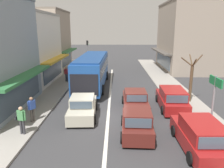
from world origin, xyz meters
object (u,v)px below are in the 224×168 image
traffic_light_downstreet (87,50)px  pedestrian_far_walker (32,108)px  city_bus (93,69)px  sedan_behind_bus_near (135,101)px  pedestrian_browsing_midblock (21,119)px  street_tree_right (191,80)px  parked_wagon_kerb_second (172,99)px  pedestrian_with_handbag_near (66,73)px  directional_road_sign (214,93)px  sedan_adjacent_lane_trail (83,107)px  hatchback_queue_far_back (137,123)px  parked_wagon_kerb_front (200,136)px

traffic_light_downstreet → pedestrian_far_walker: (-1.04, -20.23, -1.79)m
city_bus → sedan_behind_bus_near: (3.85, -6.59, -1.22)m
pedestrian_browsing_midblock → street_tree_right: bearing=27.9°
parked_wagon_kerb_second → pedestrian_with_handbag_near: pedestrian_with_handbag_near is taller
parked_wagon_kerb_second → pedestrian_far_walker: pedestrian_far_walker is taller
city_bus → sedan_behind_bus_near: 7.73m
parked_wagon_kerb_second → directional_road_sign: (0.83, -4.91, 1.93)m
directional_road_sign → sedan_adjacent_lane_trail: bearing=156.4°
city_bus → directional_road_sign: size_ratio=3.03×
sedan_adjacent_lane_trail → pedestrian_with_handbag_near: size_ratio=2.62×
parked_wagon_kerb_second → city_bus: bearing=136.2°
hatchback_queue_far_back → parked_wagon_kerb_second: bearing=54.4°
hatchback_queue_far_back → pedestrian_with_handbag_near: pedestrian_with_handbag_near is taller
city_bus → sedan_adjacent_lane_trail: (0.12, -8.06, -1.22)m
city_bus → sedan_behind_bus_near: city_bus is taller
parked_wagon_kerb_front → directional_road_sign: directional_road_sign is taller
directional_road_sign → pedestrian_far_walker: directional_road_sign is taller
sedan_adjacent_lane_trail → traffic_light_downstreet: (-1.99, 19.03, 2.19)m
traffic_light_downstreet → street_tree_right: traffic_light_downstreet is taller
directional_road_sign → pedestrian_browsing_midblock: size_ratio=2.21×
sedan_behind_bus_near → hatchback_queue_far_back: hatchback_queue_far_back is taller
city_bus → street_tree_right: 9.81m
city_bus → parked_wagon_kerb_front: 13.96m
pedestrian_far_walker → street_tree_right: bearing=20.6°
directional_road_sign → pedestrian_with_handbag_near: directional_road_sign is taller
hatchback_queue_far_back → directional_road_sign: (3.89, -0.63, 1.97)m
parked_wagon_kerb_second → pedestrian_far_walker: bearing=-163.2°
sedan_behind_bus_near → hatchback_queue_far_back: (-0.26, -4.05, 0.05)m
parked_wagon_kerb_front → hatchback_queue_far_back: bearing=151.4°
parked_wagon_kerb_second → directional_road_sign: 5.34m
pedestrian_browsing_midblock → parked_wagon_kerb_front: bearing=-7.8°
sedan_behind_bus_near → pedestrian_far_walker: 7.29m
directional_road_sign → pedestrian_browsing_midblock: 10.47m
sedan_adjacent_lane_trail → pedestrian_browsing_midblock: (-2.98, -2.92, 0.40)m
parked_wagon_kerb_second → directional_road_sign: bearing=-80.3°
pedestrian_with_handbag_near → parked_wagon_kerb_second: bearing=-39.5°
pedestrian_with_handbag_near → pedestrian_browsing_midblock: size_ratio=1.00×
city_bus → sedan_behind_bus_near: size_ratio=2.60×
hatchback_queue_far_back → sedan_adjacent_lane_trail: size_ratio=0.88×
parked_wagon_kerb_front → parked_wagon_kerb_second: (0.07, 5.90, 0.00)m
hatchback_queue_far_back → pedestrian_far_walker: pedestrian_far_walker is taller
directional_road_sign → traffic_light_downstreet: bearing=112.8°
sedan_adjacent_lane_trail → pedestrian_browsing_midblock: pedestrian_browsing_midblock is taller
parked_wagon_kerb_front → street_tree_right: bearing=75.5°
parked_wagon_kerb_second → street_tree_right: bearing=37.4°
pedestrian_with_handbag_near → pedestrian_far_walker: 10.94m
directional_road_sign → sedan_behind_bus_near: bearing=127.8°
directional_road_sign → pedestrian_browsing_midblock: (-10.34, 0.30, -1.61)m
pedestrian_far_walker → sedan_behind_bus_near: bearing=21.5°
pedestrian_browsing_midblock → parked_wagon_kerb_second: bearing=25.8°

